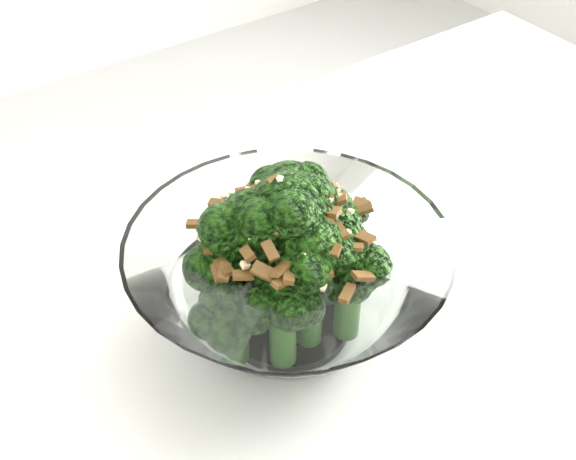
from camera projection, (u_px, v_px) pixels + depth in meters
broccoli_dish at (287, 275)px, 0.51m from camera, size 0.21×0.21×0.13m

